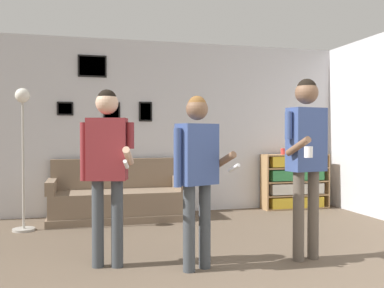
{
  "coord_description": "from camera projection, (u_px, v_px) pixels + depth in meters",
  "views": [
    {
      "loc": [
        -1.47,
        -2.06,
        1.23
      ],
      "look_at": [
        -0.37,
        2.3,
        1.13
      ],
      "focal_mm": 40.0,
      "sensor_mm": 36.0,
      "label": 1
    }
  ],
  "objects": [
    {
      "name": "wall_back",
      "position": [
        178.0,
        127.0,
        6.84
      ],
      "size": [
        7.78,
        0.08,
        2.7
      ],
      "color": "silver",
      "rests_on": "ground_plane"
    },
    {
      "name": "couch",
      "position": [
        118.0,
        199.0,
        6.22
      ],
      "size": [
        1.95,
        0.8,
        0.87
      ],
      "color": "#7A6651",
      "rests_on": "ground_plane"
    },
    {
      "name": "bookshelf",
      "position": [
        295.0,
        181.0,
        7.13
      ],
      "size": [
        1.13,
        0.3,
        0.91
      ],
      "color": "#A87F51",
      "rests_on": "ground_plane"
    },
    {
      "name": "floor_lamp",
      "position": [
        23.0,
        136.0,
        5.45
      ],
      "size": [
        0.28,
        0.28,
        1.82
      ],
      "color": "#ADA89E",
      "rests_on": "ground_plane"
    },
    {
      "name": "person_player_foreground_left",
      "position": [
        107.0,
        159.0,
        3.95
      ],
      "size": [
        0.49,
        0.53,
        1.65
      ],
      "color": "#3D4247",
      "rests_on": "ground_plane"
    },
    {
      "name": "person_player_foreground_center",
      "position": [
        197.0,
        164.0,
        3.87
      ],
      "size": [
        0.57,
        0.39,
        1.58
      ],
      "color": "#3D4247",
      "rests_on": "ground_plane"
    },
    {
      "name": "person_watcher_holding_cup",
      "position": [
        307.0,
        147.0,
        4.18
      ],
      "size": [
        0.49,
        0.49,
        1.78
      ],
      "color": "brown",
      "rests_on": "ground_plane"
    },
    {
      "name": "drinking_cup",
      "position": [
        283.0,
        151.0,
        7.06
      ],
      "size": [
        0.07,
        0.07,
        0.1
      ],
      "color": "red",
      "rests_on": "bookshelf"
    }
  ]
}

